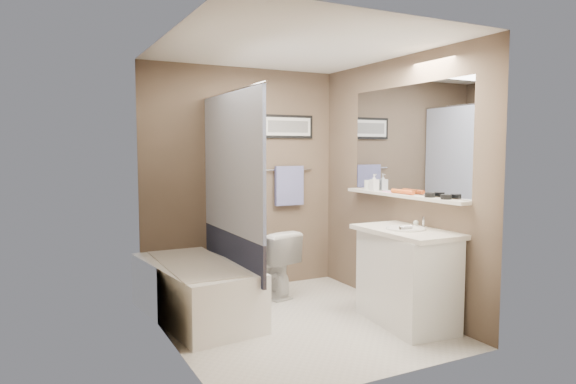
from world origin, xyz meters
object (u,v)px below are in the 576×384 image
toilet (268,263)px  candle_bowl_far (430,195)px  hair_brush_back (401,191)px  glass_jar (368,185)px  soap_bottle (374,182)px  vanity (407,279)px  bathtub (195,290)px  hair_brush_front (406,192)px  candle_bowl_near (446,197)px

toilet → candle_bowl_far: bearing=108.8°
hair_brush_back → glass_jar: 0.52m
soap_bottle → vanity: bearing=-104.1°
bathtub → vanity: (1.60, -1.00, 0.15)m
candle_bowl_far → hair_brush_front: hair_brush_front is taller
toilet → soap_bottle: size_ratio=4.23×
toilet → candle_bowl_far: candle_bowl_far is taller
bathtub → candle_bowl_far: size_ratio=16.67×
candle_bowl_far → glass_jar: 0.90m
glass_jar → soap_bottle: soap_bottle is taller
bathtub → glass_jar: glass_jar is taller
bathtub → toilet: size_ratio=2.16×
hair_brush_front → hair_brush_back: (0.00, 0.07, 0.00)m
hair_brush_back → hair_brush_front: bearing=-90.0°
toilet → candle_bowl_near: bearing=105.5°
candle_bowl_near → hair_brush_front: hair_brush_front is taller
soap_bottle → glass_jar: bearing=90.0°
glass_jar → bathtub: bearing=174.6°
toilet → glass_jar: (0.90, -0.51, 0.82)m
candle_bowl_far → bathtub: bearing=149.1°
candle_bowl_near → hair_brush_back: (0.00, 0.58, 0.00)m
vanity → hair_brush_back: (0.19, 0.32, 0.74)m
candle_bowl_far → glass_jar: (0.00, 0.90, 0.03)m
bathtub → vanity: vanity is taller
toilet → candle_bowl_near: (0.90, -1.60, 0.79)m
vanity → hair_brush_front: 0.80m
hair_brush_front → hair_brush_back: size_ratio=1.00×
hair_brush_back → glass_jar: (0.00, 0.52, 0.03)m
vanity → hair_brush_back: 0.83m
candle_bowl_near → hair_brush_back: bearing=90.0°
bathtub → hair_brush_back: hair_brush_back is taller
glass_jar → soap_bottle: size_ratio=0.61×
candle_bowl_near → hair_brush_back: hair_brush_back is taller
candle_bowl_near → candle_bowl_far: bearing=90.0°
soap_bottle → hair_brush_back: bearing=-90.0°
hair_brush_front → soap_bottle: size_ratio=1.34×
vanity → soap_bottle: size_ratio=5.47×
vanity → glass_jar: size_ratio=9.00×
candle_bowl_far → hair_brush_front: size_ratio=0.41×
vanity → candle_bowl_far: size_ratio=10.00×
vanity → glass_jar: bearing=83.2°
candle_bowl_far → hair_brush_back: 0.39m
hair_brush_back → glass_jar: bearing=90.0°
toilet → hair_brush_front: hair_brush_front is taller
glass_jar → hair_brush_back: bearing=-90.0°
hair_brush_back → soap_bottle: soap_bottle is taller
toilet → hair_brush_front: (0.90, -1.09, 0.79)m
bathtub → toilet: bearing=14.4°
toilet → soap_bottle: 1.38m
toilet → hair_brush_front: bearing=115.7°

